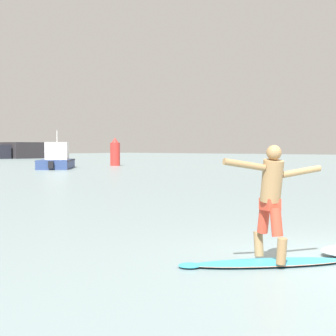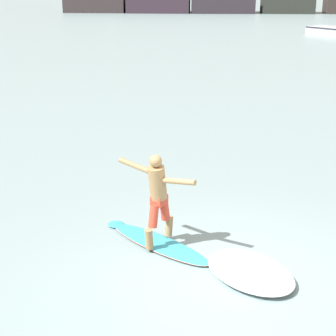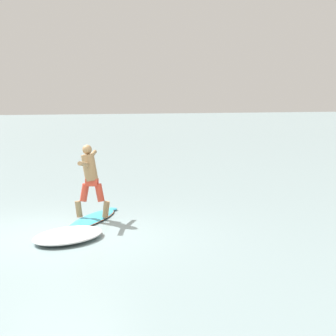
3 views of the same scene
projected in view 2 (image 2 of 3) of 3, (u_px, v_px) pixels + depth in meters
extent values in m
plane|color=gray|center=(223.00, 274.00, 8.71)|extent=(200.00, 200.00, 0.00)
cube|color=#342B2D|center=(96.00, 4.00, 67.63)|extent=(7.34, 3.56, 1.98)
cube|color=#342631|center=(159.00, 3.00, 67.17)|extent=(7.48, 4.30, 2.10)
cube|color=#312931|center=(223.00, 4.00, 66.73)|extent=(7.48, 4.56, 2.07)
cube|color=#2C2F29|center=(287.00, 4.00, 66.31)|extent=(6.07, 3.78, 1.97)
ellipsoid|color=#33A0C1|center=(159.00, 243.00, 9.61)|extent=(2.03, 1.85, 0.07)
ellipsoid|color=#33A0C1|center=(116.00, 224.00, 10.35)|extent=(0.43, 0.43, 0.06)
ellipsoid|color=#DB5B2D|center=(159.00, 243.00, 9.61)|extent=(2.05, 1.87, 0.03)
cone|color=black|center=(199.00, 267.00, 9.05)|extent=(0.07, 0.07, 0.14)
cone|color=black|center=(198.00, 260.00, 9.25)|extent=(0.07, 0.07, 0.14)
cone|color=black|center=(186.00, 267.00, 9.05)|extent=(0.07, 0.07, 0.14)
cylinder|color=#99744B|center=(149.00, 239.00, 9.30)|extent=(0.20, 0.21, 0.36)
cylinder|color=#CC412D|center=(154.00, 216.00, 9.29)|extent=(0.24, 0.26, 0.40)
cylinder|color=#99744B|center=(169.00, 226.00, 9.78)|extent=(0.20, 0.21, 0.36)
cylinder|color=#CC412D|center=(165.00, 209.00, 9.55)|extent=(0.24, 0.26, 0.40)
cube|color=#CC412D|center=(159.00, 200.00, 9.35)|extent=(0.30, 0.32, 0.16)
cylinder|color=#99744B|center=(157.00, 183.00, 9.20)|extent=(0.43, 0.46, 0.61)
sphere|color=#99744B|center=(156.00, 161.00, 9.04)|extent=(0.21, 0.21, 0.21)
cylinder|color=#99744B|center=(179.00, 181.00, 8.91)|extent=(0.57, 0.40, 0.20)
cylinder|color=#99744B|center=(134.00, 165.00, 9.33)|extent=(0.58, 0.38, 0.19)
cube|color=black|center=(312.00, 29.00, 43.32)|extent=(0.46, 0.45, 0.52)
ellipsoid|color=white|center=(250.00, 271.00, 8.62)|extent=(1.82, 1.92, 0.16)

